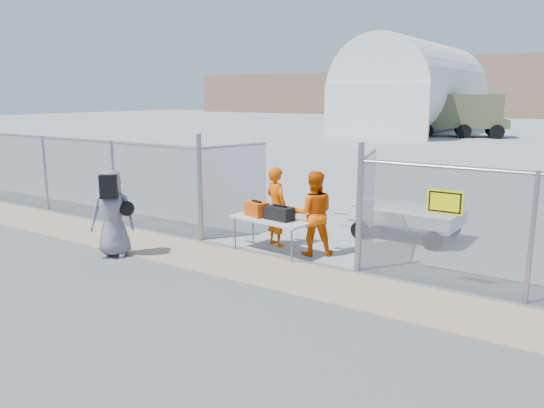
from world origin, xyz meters
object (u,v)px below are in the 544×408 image
Objects in this scene: folding_table at (271,235)px; visitor at (113,214)px; security_worker_right at (313,213)px; utility_trailer at (406,222)px; security_worker_left at (276,207)px.

folding_table is 3.38m from visitor.
security_worker_right is 0.98× the size of visitor.
folding_table is 1.05m from security_worker_right.
security_worker_right reaches higher than folding_table.
visitor is 0.57× the size of utility_trailer.
security_worker_left is 3.54m from visitor.
utility_trailer is at bearing 7.74° from visitor.
utility_trailer is (2.23, 2.26, -0.51)m from security_worker_left.
security_worker_right is (1.04, -0.16, 0.00)m from security_worker_left.
visitor reaches higher than security_worker_right.
security_worker_right is 0.56× the size of utility_trailer.
security_worker_right reaches higher than utility_trailer.
visitor is (-3.48, -2.40, 0.01)m from security_worker_right.
utility_trailer is (2.03, 2.78, 0.01)m from folding_table.
folding_table is at bearing 132.99° from security_worker_left.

